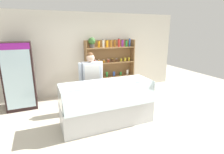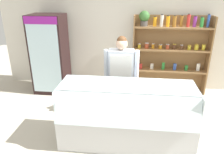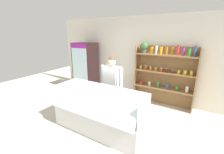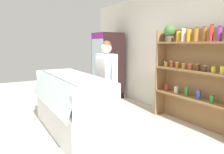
# 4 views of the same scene
# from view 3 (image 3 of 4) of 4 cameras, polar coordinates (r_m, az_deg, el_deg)

# --- Properties ---
(ground_plane) EXTENTS (12.00, 12.00, 0.00)m
(ground_plane) POSITION_cam_3_polar(r_m,az_deg,el_deg) (3.67, -2.13, -19.78)
(ground_plane) COLOR beige
(back_wall) EXTENTS (6.80, 0.10, 2.70)m
(back_wall) POSITION_cam_3_polar(r_m,az_deg,el_deg) (5.07, 11.89, 6.78)
(back_wall) COLOR beige
(back_wall) RESTS_ON ground
(drinks_fridge) EXTENTS (0.77, 0.66, 1.84)m
(drinks_fridge) POSITION_cam_3_polar(r_m,az_deg,el_deg) (5.74, -10.00, 3.60)
(drinks_fridge) COLOR black
(drinks_fridge) RESTS_ON ground
(shelving_unit) EXTENTS (1.75, 0.29, 1.91)m
(shelving_unit) POSITION_cam_3_polar(r_m,az_deg,el_deg) (4.72, 18.73, 2.18)
(shelving_unit) COLOR olive
(shelving_unit) RESTS_ON ground
(deli_display_case) EXTENTS (2.10, 0.81, 1.01)m
(deli_display_case) POSITION_cam_3_polar(r_m,az_deg,el_deg) (3.56, -4.91, -15.10)
(deli_display_case) COLOR silver
(deli_display_case) RESTS_ON ground
(shop_clerk) EXTENTS (0.65, 0.25, 1.60)m
(shop_clerk) POSITION_cam_3_polar(r_m,az_deg,el_deg) (3.95, -0.16, -1.65)
(shop_clerk) COLOR #4C4233
(shop_clerk) RESTS_ON ground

